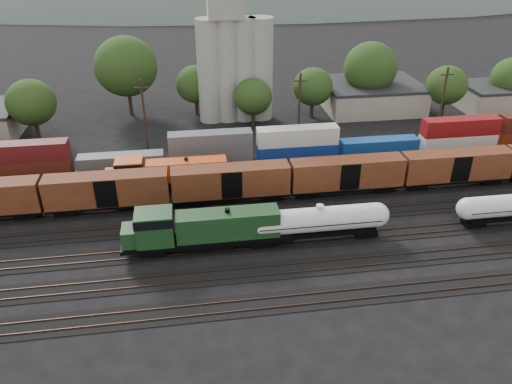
{
  "coord_description": "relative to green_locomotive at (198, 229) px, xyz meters",
  "views": [
    {
      "loc": [
        -5.85,
        -51.41,
        32.71
      ],
      "look_at": [
        2.12,
        2.0,
        3.0
      ],
      "focal_mm": 35.0,
      "sensor_mm": 36.0,
      "label": 1
    }
  ],
  "objects": [
    {
      "name": "container_wall",
      "position": [
        -0.25,
        20.0,
        -0.04
      ],
      "size": [
        160.0,
        2.6,
        5.8
      ],
      "color": "black",
      "rests_on": "ground"
    },
    {
      "name": "industrial_sheds",
      "position": [
        12.0,
        40.25,
        -0.27
      ],
      "size": [
        119.38,
        17.26,
        5.1
      ],
      "color": "#9E937F",
      "rests_on": "ground"
    },
    {
      "name": "grain_silo",
      "position": [
        8.66,
        41.0,
        8.43
      ],
      "size": [
        13.4,
        5.0,
        29.0
      ],
      "color": "#9B988E",
      "rests_on": "ground"
    },
    {
      "name": "distant_hills",
      "position": [
        29.29,
        265.0,
        -23.39
      ],
      "size": [
        860.0,
        286.0,
        130.0
      ],
      "color": "#59665B",
      "rests_on": "ground"
    },
    {
      "name": "tracks",
      "position": [
        5.38,
        5.0,
        -2.78
      ],
      "size": [
        180.0,
        33.2,
        0.2
      ],
      "color": "black",
      "rests_on": "ground"
    },
    {
      "name": "utility_poles",
      "position": [
        5.38,
        27.0,
        3.38
      ],
      "size": [
        122.2,
        0.36,
        12.0
      ],
      "color": "black",
      "rests_on": "ground"
    },
    {
      "name": "ground",
      "position": [
        5.38,
        5.0,
        -2.83
      ],
      "size": [
        600.0,
        600.0,
        0.0
      ],
      "primitive_type": "plane",
      "color": "black"
    },
    {
      "name": "green_locomotive",
      "position": [
        0.0,
        0.0,
        0.0
      ],
      "size": [
        18.89,
        3.33,
        5.0
      ],
      "color": "black",
      "rests_on": "ground"
    },
    {
      "name": "tank_car_a",
      "position": [
        13.68,
        0.0,
        -0.25
      ],
      "size": [
        16.52,
        2.96,
        4.33
      ],
      "color": "silver",
      "rests_on": "ground"
    },
    {
      "name": "orange_locomotive",
      "position": [
        -3.86,
        15.0,
        -0.27
      ],
      "size": [
        17.95,
        2.99,
        4.49
      ],
      "color": "black",
      "rests_on": "ground"
    },
    {
      "name": "tree_band",
      "position": [
        -7.88,
        42.7,
        4.57
      ],
      "size": [
        164.16,
        23.98,
        14.5
      ],
      "color": "black",
      "rests_on": "ground"
    },
    {
      "name": "boxcar_string",
      "position": [
        -3.02,
        10.0,
        0.29
      ],
      "size": [
        153.6,
        2.9,
        4.2
      ],
      "color": "black",
      "rests_on": "ground"
    }
  ]
}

